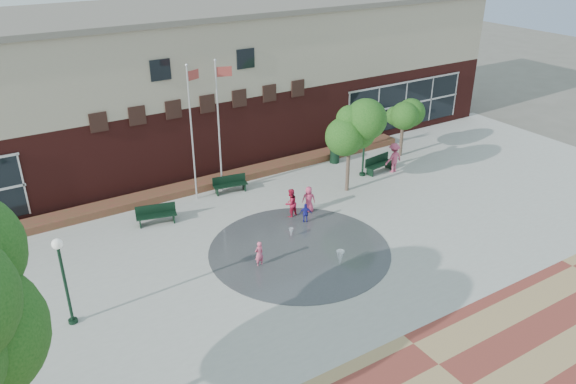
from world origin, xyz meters
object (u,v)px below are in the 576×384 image
flagpole_left (192,127)px  trash_can (335,155)px  child_splash (259,254)px  flagpole_right (219,120)px  bench_left (157,218)px

flagpole_left → trash_can: (9.41, 0.12, -3.60)m
trash_can → child_splash: bearing=-141.7°
flagpole_left → child_splash: 8.40m
flagpole_left → flagpole_right: (1.63, 0.14, 0.02)m
flagpole_right → trash_can: 8.58m
flagpole_left → trash_can: flagpole_left is taller
flagpole_right → bench_left: (-4.52, -1.72, -3.84)m
flagpole_left → bench_left: (-2.88, -1.58, -3.82)m
bench_left → trash_can: size_ratio=1.95×
flagpole_left → flagpole_right: 1.64m
child_splash → flagpole_right: bearing=-112.7°
trash_can → bench_left: bearing=-172.1°
child_splash → trash_can: bearing=-149.8°
flagpole_right → child_splash: size_ratio=6.12×
bench_left → child_splash: 6.53m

